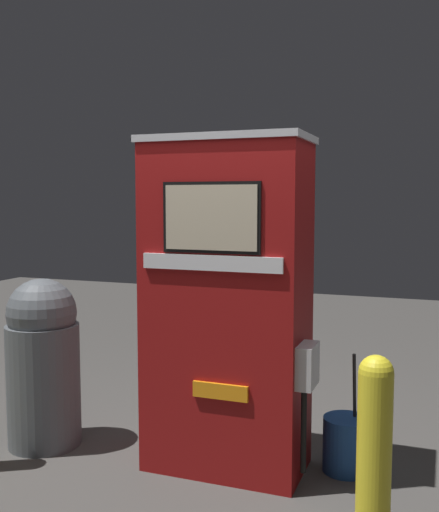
# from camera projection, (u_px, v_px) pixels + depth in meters

# --- Properties ---
(ground_plane) EXTENTS (14.00, 14.00, 0.00)m
(ground_plane) POSITION_uv_depth(u_px,v_px,m) (212.00, 484.00, 3.39)
(ground_plane) COLOR #423F3D
(gas_pump) EXTENTS (1.03, 0.54, 1.97)m
(gas_pump) POSITION_uv_depth(u_px,v_px,m) (227.00, 305.00, 3.52)
(gas_pump) COLOR maroon
(gas_pump) RESTS_ON ground_plane
(safety_bollard) EXTENTS (0.16, 0.16, 0.91)m
(safety_bollard) POSITION_uv_depth(u_px,v_px,m) (374.00, 448.00, 2.71)
(safety_bollard) COLOR yellow
(safety_bollard) RESTS_ON ground_plane
(trash_bin) EXTENTS (0.47, 0.47, 1.10)m
(trash_bin) POSITION_uv_depth(u_px,v_px,m) (43.00, 361.00, 3.89)
(trash_bin) COLOR #51565B
(trash_bin) RESTS_ON ground_plane
(squeegee_bucket) EXTENTS (0.27, 0.27, 0.72)m
(squeegee_bucket) POSITION_uv_depth(u_px,v_px,m) (346.00, 444.00, 3.53)
(squeegee_bucket) COLOR #1E478C
(squeegee_bucket) RESTS_ON ground_plane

